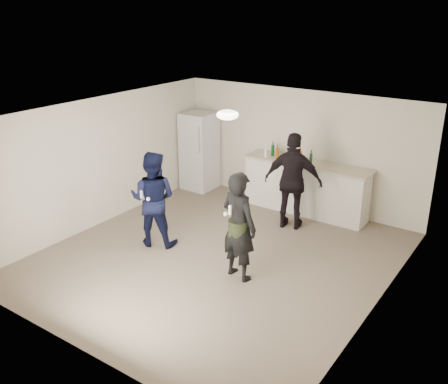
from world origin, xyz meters
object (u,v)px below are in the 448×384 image
Objects in this scene: woman at (239,226)px; fridge at (199,151)px; counter at (305,188)px; man at (153,199)px; spectator at (293,181)px; shaker at (278,152)px.

fridge is at bearing -34.21° from woman.
woman reaches higher than counter.
fridge is at bearing -91.37° from man.
counter is 1.37× the size of spectator.
man is 0.92× the size of spectator.
shaker is (-0.74, 0.10, 0.65)m from counter.
fridge is 10.59× the size of shaker.
shaker is at bearing -128.93° from man.
man is (-1.60, -2.88, 0.35)m from counter.
shaker is (1.96, 0.17, 0.28)m from fridge.
man reaches higher than counter.
counter is 3.31m from man.
counter is 1.49× the size of man.
shaker is at bearing -61.34° from spectator.
woman is 0.94× the size of spectator.
spectator is (2.82, -0.76, 0.05)m from fridge.
fridge reaches higher than shaker.
fridge is 1.01× the size of woman.
counter is 0.99m from shaker.
man is at bearing 35.87° from spectator.
spectator reaches higher than shaker.
woman is at bearing 80.68° from spectator.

